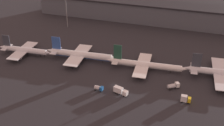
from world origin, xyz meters
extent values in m
plane|color=#26262B|center=(0.00, 0.00, 0.00)|extent=(600.00, 600.00, 0.00)
cube|color=#4C515B|center=(0.00, 100.70, 7.66)|extent=(196.45, 18.92, 15.31)
cube|color=black|center=(0.00, 100.70, 15.91)|extent=(196.45, 20.92, 1.20)
cylinder|color=silver|center=(-65.64, 16.14, 3.39)|extent=(29.89, 5.82, 3.57)
cylinder|color=#333842|center=(-65.64, 16.14, 2.77)|extent=(28.37, 5.17, 3.03)
cone|color=silver|center=(-49.77, 17.35, 3.39)|extent=(4.53, 3.71, 3.39)
cone|color=silver|center=(-81.70, 14.92, 3.66)|extent=(5.57, 3.43, 3.03)
cube|color=#333842|center=(-78.09, 15.19, 8.79)|extent=(5.01, 0.78, 7.23)
cube|color=silver|center=(-78.68, 15.15, 3.92)|extent=(4.28, 9.76, 0.24)
cube|color=silver|center=(-67.13, 16.03, 2.94)|extent=(9.84, 26.94, 0.36)
cylinder|color=gray|center=(-66.80, 23.47, 1.71)|extent=(4.06, 2.26, 1.96)
cylinder|color=gray|center=(-65.67, 8.72, 1.71)|extent=(4.06, 2.26, 1.96)
cylinder|color=black|center=(-55.28, 16.93, 0.80)|extent=(0.50, 0.50, 1.61)
cylinder|color=black|center=(-67.23, 17.45, 0.80)|extent=(0.50, 0.50, 1.61)
cylinder|color=black|center=(-67.02, 14.61, 0.80)|extent=(0.50, 0.50, 1.61)
cylinder|color=white|center=(-28.52, 21.16, 3.80)|extent=(38.70, 6.91, 3.99)
cylinder|color=#2D519E|center=(-28.52, 21.16, 3.10)|extent=(36.74, 6.17, 3.40)
cone|color=white|center=(-8.13, 22.71, 3.80)|extent=(5.07, 4.15, 3.80)
cone|color=white|center=(-49.12, 19.59, 4.09)|extent=(6.23, 3.84, 3.40)
cube|color=#2D519E|center=(-44.65, 19.93, 9.82)|extent=(5.61, 0.82, 8.06)
cube|color=white|center=(-45.42, 19.87, 4.39)|extent=(4.79, 10.85, 0.24)
cube|color=white|center=(-30.44, 21.01, 3.30)|extent=(11.00, 29.96, 0.36)
cylinder|color=gray|center=(-29.92, 29.30, 1.95)|extent=(4.55, 2.53, 2.20)
cylinder|color=gray|center=(-28.67, 12.90, 1.95)|extent=(4.55, 2.53, 2.20)
cylinder|color=black|center=(-15.08, 22.18, 0.90)|extent=(0.50, 0.50, 1.80)
cylinder|color=black|center=(-30.56, 22.60, 0.90)|extent=(0.50, 0.50, 1.80)
cylinder|color=black|center=(-30.32, 19.42, 0.90)|extent=(0.50, 0.50, 1.80)
cylinder|color=white|center=(12.06, 22.26, 3.22)|extent=(40.91, 6.49, 3.39)
cylinder|color=#ADB2B7|center=(12.06, 22.26, 2.63)|extent=(38.84, 5.82, 2.88)
cone|color=white|center=(33.40, 23.89, 3.22)|extent=(4.30, 3.52, 3.22)
cone|color=white|center=(-9.45, 20.62, 3.48)|extent=(5.29, 3.26, 2.88)
cube|color=#1E4738|center=(-5.01, 20.96, 9.39)|extent=(4.77, 0.76, 8.93)
cube|color=white|center=(-5.82, 20.89, 3.73)|extent=(4.19, 10.79, 0.24)
cube|color=white|center=(10.03, 22.11, 2.80)|extent=(9.67, 29.82, 0.36)
cylinder|color=gray|center=(10.62, 30.39, 1.62)|extent=(3.86, 2.14, 1.87)
cylinder|color=gray|center=(11.87, 14.01, 1.62)|extent=(3.86, 2.14, 1.87)
cylinder|color=black|center=(26.29, 23.35, 0.76)|extent=(0.50, 0.50, 1.53)
cylinder|color=black|center=(9.93, 23.46, 0.76)|extent=(0.50, 0.50, 1.53)
cylinder|color=black|center=(10.13, 20.75, 0.76)|extent=(0.50, 0.50, 1.53)
cylinder|color=silver|center=(55.10, 26.37, 3.47)|extent=(37.35, 6.47, 3.65)
cylinder|color=#333842|center=(55.10, 26.37, 2.83)|extent=(35.45, 5.78, 3.10)
cone|color=silver|center=(35.30, 24.86, 3.74)|extent=(5.69, 3.51, 3.10)
cube|color=#333842|center=(39.53, 25.18, 9.40)|extent=(5.12, 0.79, 8.21)
cube|color=silver|center=(38.79, 25.12, 4.01)|extent=(4.63, 13.24, 0.24)
cube|color=silver|center=(53.25, 26.23, 3.01)|extent=(10.75, 36.62, 0.36)
cylinder|color=gray|center=(53.59, 36.39, 1.76)|extent=(4.15, 2.31, 2.01)
cylinder|color=gray|center=(55.13, 16.23, 1.76)|extent=(4.15, 2.31, 2.01)
cylinder|color=black|center=(53.14, 27.68, 0.82)|extent=(0.50, 0.50, 1.64)
cylinder|color=black|center=(53.36, 24.77, 0.82)|extent=(0.50, 0.50, 1.64)
cube|color=gold|center=(38.92, -3.01, 1.89)|extent=(1.47, 2.24, 2.34)
cube|color=silver|center=(36.33, -3.05, 2.28)|extent=(3.01, 2.26, 3.12)
cylinder|color=black|center=(38.77, -2.18, 0.45)|extent=(0.91, 0.57, 0.90)
cylinder|color=black|center=(38.79, -3.84, 0.45)|extent=(0.91, 0.57, 0.90)
cylinder|color=black|center=(35.69, -2.22, 0.45)|extent=(0.91, 0.57, 0.90)
cylinder|color=black|center=(35.72, -3.88, 0.45)|extent=(0.91, 0.57, 0.90)
cube|color=white|center=(7.91, -7.17, 1.86)|extent=(2.87, 2.87, 2.28)
cube|color=silver|center=(3.93, -5.98, 2.24)|extent=(5.23, 3.57, 3.04)
cylinder|color=black|center=(7.94, -6.28, 0.45)|extent=(1.03, 0.81, 0.90)
cylinder|color=black|center=(7.44, -7.93, 0.45)|extent=(1.03, 0.81, 0.90)
cylinder|color=black|center=(3.22, -4.87, 0.45)|extent=(1.03, 0.81, 0.90)
cylinder|color=black|center=(2.72, -6.53, 0.45)|extent=(1.03, 0.81, 0.90)
cube|color=#195199|center=(-4.77, -7.09, 1.70)|extent=(1.45, 2.37, 1.95)
cylinder|color=#B7B7BC|center=(-7.18, -6.92, 1.75)|extent=(3.00, 2.25, 2.05)
cylinder|color=black|center=(-4.89, -6.23, 0.45)|extent=(0.94, 0.63, 0.90)
cylinder|color=black|center=(-5.02, -7.93, 0.45)|extent=(0.94, 0.63, 0.90)
cylinder|color=black|center=(-7.84, -6.01, 0.45)|extent=(0.94, 0.63, 0.90)
cylinder|color=black|center=(-7.96, -7.72, 0.45)|extent=(0.94, 0.63, 0.90)
cube|color=white|center=(31.69, 8.53, 1.96)|extent=(2.87, 2.99, 2.48)
cylinder|color=#B7B7BC|center=(28.96, 6.52, 1.79)|extent=(4.51, 4.11, 2.13)
cylinder|color=black|center=(30.96, 9.09, 0.45)|extent=(1.08, 1.01, 0.90)
cylinder|color=black|center=(32.01, 7.66, 0.45)|extent=(1.08, 1.01, 0.90)
cylinder|color=black|center=(27.61, 6.63, 0.45)|extent=(1.08, 1.01, 0.90)
cylinder|color=black|center=(28.67, 5.19, 0.45)|extent=(1.08, 1.01, 0.90)
cylinder|color=slate|center=(-61.65, 68.79, 11.81)|extent=(0.70, 0.70, 23.63)
camera|label=1|loc=(38.12, -118.96, 82.98)|focal=45.00mm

